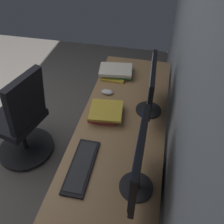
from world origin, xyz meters
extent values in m
cube|color=#8C939E|center=(0.00, 1.99, 1.30)|extent=(4.76, 0.10, 2.60)
cube|color=#936D47|center=(0.19, 1.59, 0.71)|extent=(2.16, 0.65, 0.03)
cylinder|color=silver|center=(-0.83, 1.33, 0.35)|extent=(0.05, 0.05, 0.70)
cylinder|color=silver|center=(-0.83, 1.86, 0.35)|extent=(0.05, 0.05, 0.70)
cube|color=#936D47|center=(0.40, 1.62, 0.35)|extent=(0.40, 0.50, 0.69)
cube|color=silver|center=(0.40, 1.37, 0.35)|extent=(0.37, 0.01, 0.61)
cylinder|color=black|center=(-0.13, 1.77, 0.74)|extent=(0.20, 0.20, 0.01)
cylinder|color=black|center=(-0.13, 1.77, 0.79)|extent=(0.04, 0.04, 0.10)
cube|color=black|center=(-0.13, 1.77, 0.99)|extent=(0.48, 0.05, 0.29)
cube|color=#B2BCCC|center=(-0.13, 1.75, 0.99)|extent=(0.44, 0.02, 0.26)
cylinder|color=black|center=(0.56, 1.77, 0.74)|extent=(0.20, 0.20, 0.01)
cylinder|color=black|center=(0.56, 1.77, 0.79)|extent=(0.04, 0.04, 0.10)
cube|color=black|center=(0.56, 1.77, 1.01)|extent=(0.48, 0.03, 0.33)
cube|color=#19234C|center=(0.56, 1.75, 1.01)|extent=(0.44, 0.01, 0.29)
cube|color=black|center=(0.50, 1.41, 0.74)|extent=(0.42, 0.14, 0.02)
cube|color=#2D2D30|center=(0.50, 1.41, 0.75)|extent=(0.38, 0.12, 0.00)
ellipsoid|color=silver|center=(-0.27, 1.40, 0.75)|extent=(0.06, 0.10, 0.03)
cube|color=#B2383D|center=(0.01, 1.44, 0.74)|extent=(0.19, 0.21, 0.03)
cube|color=#3D8456|center=(0.01, 1.46, 0.77)|extent=(0.18, 0.22, 0.02)
cube|color=gold|center=(0.01, 1.46, 0.79)|extent=(0.26, 0.27, 0.02)
cube|color=gold|center=(-0.55, 1.41, 0.74)|extent=(0.24, 0.22, 0.02)
cube|color=#3D8456|center=(-0.55, 1.44, 0.76)|extent=(0.16, 0.26, 0.03)
cube|color=beige|center=(-0.56, 1.42, 0.79)|extent=(0.25, 0.33, 0.03)
cube|color=black|center=(-0.05, 0.58, 0.46)|extent=(0.53, 0.51, 0.07)
cube|color=black|center=(0.00, 0.78, 0.74)|extent=(0.42, 0.22, 0.50)
cylinder|color=black|center=(-0.05, 0.58, 0.24)|extent=(0.05, 0.05, 0.37)
cylinder|color=black|center=(-0.05, 0.58, 0.04)|extent=(0.56, 0.56, 0.03)
camera|label=1|loc=(1.31, 1.79, 2.01)|focal=38.44mm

